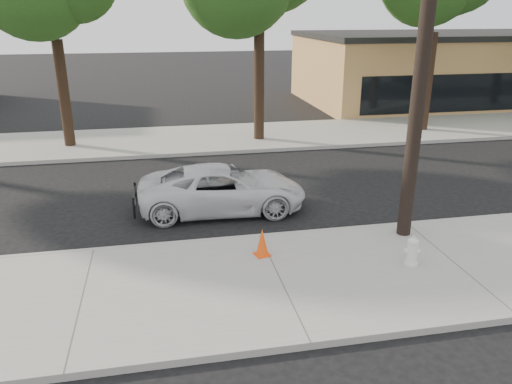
# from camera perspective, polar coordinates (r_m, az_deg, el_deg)

# --- Properties ---
(ground) EXTENTS (120.00, 120.00, 0.00)m
(ground) POSITION_cam_1_polar(r_m,az_deg,el_deg) (14.52, -1.28, -2.04)
(ground) COLOR black
(ground) RESTS_ON ground
(near_sidewalk) EXTENTS (90.00, 4.40, 0.15)m
(near_sidewalk) POSITION_cam_1_polar(r_m,az_deg,el_deg) (10.70, 2.76, -10.19)
(near_sidewalk) COLOR gray
(near_sidewalk) RESTS_ON ground
(far_sidewalk) EXTENTS (90.00, 5.00, 0.15)m
(far_sidewalk) POSITION_cam_1_polar(r_m,az_deg,el_deg) (22.53, -5.04, 6.14)
(far_sidewalk) COLOR gray
(far_sidewalk) RESTS_ON ground
(curb_near) EXTENTS (90.00, 0.12, 0.16)m
(curb_near) POSITION_cam_1_polar(r_m,az_deg,el_deg) (12.60, 0.37, -5.25)
(curb_near) COLOR #9E9B93
(curb_near) RESTS_ON ground
(building_main) EXTENTS (18.00, 10.00, 4.00)m
(building_main) POSITION_cam_1_polar(r_m,az_deg,el_deg) (34.67, 21.32, 13.00)
(building_main) COLOR tan
(building_main) RESTS_ON ground
(utility_pole) EXTENTS (1.40, 0.34, 9.00)m
(utility_pole) POSITION_cam_1_polar(r_m,az_deg,el_deg) (12.11, 18.64, 15.45)
(utility_pole) COLOR black
(utility_pole) RESTS_ON near_sidewalk
(police_cruiser) EXTENTS (4.83, 2.38, 1.32)m
(police_cruiser) POSITION_cam_1_polar(r_m,az_deg,el_deg) (14.30, -3.82, 0.39)
(police_cruiser) COLOR silver
(police_cruiser) RESTS_ON ground
(fire_hydrant) EXTENTS (0.35, 0.31, 0.64)m
(fire_hydrant) POSITION_cam_1_polar(r_m,az_deg,el_deg) (11.59, 17.42, -6.50)
(fire_hydrant) COLOR silver
(fire_hydrant) RESTS_ON near_sidewalk
(traffic_cone) EXTENTS (0.41, 0.41, 0.65)m
(traffic_cone) POSITION_cam_1_polar(r_m,az_deg,el_deg) (11.46, 0.71, -5.79)
(traffic_cone) COLOR #FF4C0D
(traffic_cone) RESTS_ON near_sidewalk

